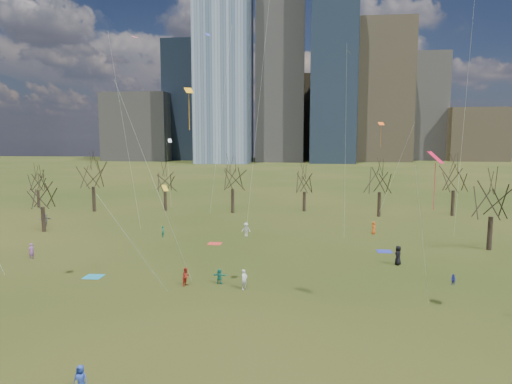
# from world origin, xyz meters

# --- Properties ---
(ground) EXTENTS (500.00, 500.00, 0.00)m
(ground) POSITION_xyz_m (0.00, 0.00, 0.00)
(ground) COLOR black
(ground) RESTS_ON ground
(downtown_skyline) EXTENTS (212.50, 78.00, 118.00)m
(downtown_skyline) POSITION_xyz_m (-2.43, 210.64, 39.01)
(downtown_skyline) COLOR slate
(downtown_skyline) RESTS_ON ground
(bare_tree_row) EXTENTS (113.04, 29.80, 9.50)m
(bare_tree_row) POSITION_xyz_m (-0.09, 37.22, 6.12)
(bare_tree_row) COLOR black
(bare_tree_row) RESTS_ON ground
(blanket_teal) EXTENTS (1.60, 1.50, 0.03)m
(blanket_teal) POSITION_xyz_m (-14.07, 3.49, 0.01)
(blanket_teal) COLOR teal
(blanket_teal) RESTS_ON ground
(blanket_navy) EXTENTS (1.60, 1.50, 0.03)m
(blanket_navy) POSITION_xyz_m (14.04, 15.90, 0.01)
(blanket_navy) COLOR #232CA4
(blanket_navy) RESTS_ON ground
(blanket_crimson) EXTENTS (1.60, 1.50, 0.03)m
(blanket_crimson) POSITION_xyz_m (-5.59, 17.55, 0.01)
(blanket_crimson) COLOR red
(blanket_crimson) RESTS_ON ground
(person_0) EXTENTS (0.72, 0.48, 1.47)m
(person_0) POSITION_xyz_m (-5.90, -14.82, 0.73)
(person_0) COLOR #223A94
(person_0) RESTS_ON ground
(person_1) EXTENTS (0.69, 0.74, 1.69)m
(person_1) POSITION_xyz_m (0.13, 1.61, 0.85)
(person_1) COLOR silver
(person_1) RESTS_ON ground
(person_2) EXTENTS (0.87, 0.96, 1.60)m
(person_2) POSITION_xyz_m (-4.96, 1.97, 0.80)
(person_2) COLOR #B22319
(person_2) RESTS_ON ground
(person_5) EXTENTS (1.27, 0.45, 1.35)m
(person_5) POSITION_xyz_m (-2.20, 2.77, 0.68)
(person_5) COLOR #1A7764
(person_5) RESTS_ON ground
(person_6) EXTENTS (0.98, 1.13, 1.95)m
(person_6) POSITION_xyz_m (14.46, 10.53, 0.98)
(person_6) COLOR black
(person_6) RESTS_ON ground
(person_7) EXTENTS (0.63, 0.72, 1.67)m
(person_7) POSITION_xyz_m (-23.37, 8.68, 0.84)
(person_7) COLOR #9351A2
(person_7) RESTS_ON ground
(person_8) EXTENTS (0.57, 0.59, 0.96)m
(person_8) POSITION_xyz_m (17.97, 4.61, 0.48)
(person_8) COLOR #232499
(person_8) RESTS_ON ground
(person_9) EXTENTS (1.21, 0.80, 1.76)m
(person_9) POSITION_xyz_m (-2.40, 22.19, 0.88)
(person_9) COLOR silver
(person_9) RESTS_ON ground
(person_11) EXTENTS (1.75, 1.31, 1.83)m
(person_11) POSITION_xyz_m (-32.10, 25.86, 0.92)
(person_11) COLOR #595A5E
(person_11) RESTS_ON ground
(person_12) EXTENTS (0.64, 0.88, 1.68)m
(person_12) POSITION_xyz_m (14.16, 25.19, 0.84)
(person_12) COLOR #DD5818
(person_12) RESTS_ON ground
(person_13) EXTENTS (0.41, 0.57, 1.46)m
(person_13) POSITION_xyz_m (-12.84, 20.30, 0.73)
(person_13) COLOR #186D52
(person_13) RESTS_ON ground
(kites_airborne) EXTENTS (57.78, 49.14, 34.68)m
(kites_airborne) POSITION_xyz_m (4.64, 12.93, 13.80)
(kites_airborne) COLOR #F2A414
(kites_airborne) RESTS_ON ground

